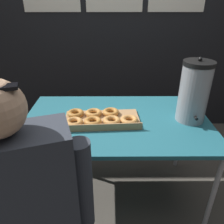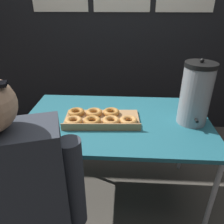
# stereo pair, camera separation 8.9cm
# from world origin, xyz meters

# --- Properties ---
(ground_plane) EXTENTS (12.00, 12.00, 0.00)m
(ground_plane) POSITION_xyz_m (0.00, 0.00, 0.00)
(ground_plane) COLOR #4C473F
(back_wall) EXTENTS (6.00, 0.11, 2.70)m
(back_wall) POSITION_xyz_m (0.00, 1.25, 1.35)
(back_wall) COLOR black
(back_wall) RESTS_ON ground
(folding_table) EXTENTS (1.33, 0.83, 0.75)m
(folding_table) POSITION_xyz_m (0.00, 0.00, 0.70)
(folding_table) COLOR #236675
(folding_table) RESTS_ON ground
(donut_box) EXTENTS (0.54, 0.31, 0.05)m
(donut_box) POSITION_xyz_m (-0.12, -0.03, 0.77)
(donut_box) COLOR tan
(donut_box) RESTS_ON folding_table
(coffee_urn) EXTENTS (0.20, 0.23, 0.45)m
(coffee_urn) POSITION_xyz_m (0.53, 0.00, 0.96)
(coffee_urn) COLOR #939399
(coffee_urn) RESTS_ON folding_table
(cell_phone) EXTENTS (0.10, 0.16, 0.01)m
(cell_phone) POSITION_xyz_m (-0.54, -0.12, 0.75)
(cell_phone) COLOR black
(cell_phone) RESTS_ON folding_table
(person_seated) EXTENTS (0.61, 0.36, 1.30)m
(person_seated) POSITION_xyz_m (-0.43, -0.71, 0.61)
(person_seated) COLOR #33332D
(person_seated) RESTS_ON ground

